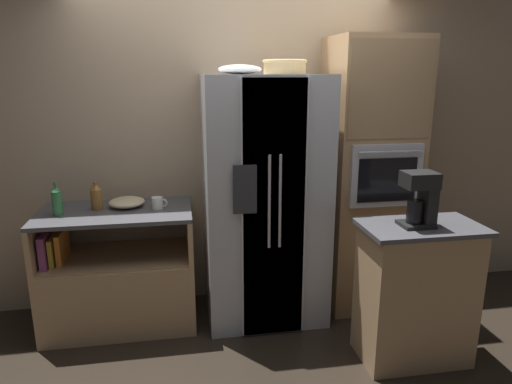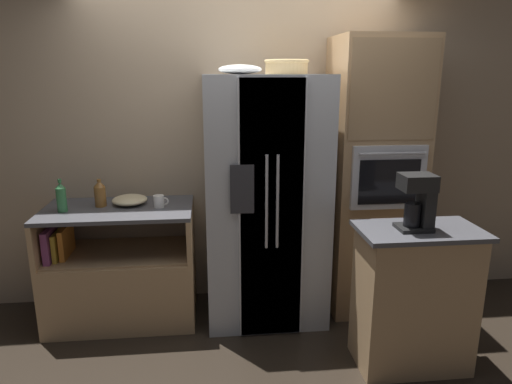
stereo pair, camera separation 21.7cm
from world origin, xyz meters
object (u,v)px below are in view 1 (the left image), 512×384
fruit_bowl (240,69)px  bottle_tall (57,201)px  wall_oven (369,176)px  wicker_basket (285,66)px  mixing_bowl (127,202)px  refrigerator (264,201)px  mug (158,203)px  bottle_short (96,196)px  coffee_maker (422,196)px

fruit_bowl → bottle_tall: size_ratio=1.25×
wall_oven → wicker_basket: size_ratio=6.60×
bottle_tall → mixing_bowl: 0.49m
refrigerator → wall_oven: 0.89m
refrigerator → wicker_basket: bearing=25.0°
wicker_basket → mug: size_ratio=2.87×
wicker_basket → bottle_short: 1.71m
refrigerator → fruit_bowl: (-0.19, -0.05, 0.98)m
mixing_bowl → coffee_maker: bearing=-25.9°
fruit_bowl → mixing_bowl: size_ratio=1.15×
wicker_basket → mug: bearing=-176.8°
wicker_basket → coffee_maker: wicker_basket is taller
fruit_bowl → coffee_maker: (1.05, -0.74, -0.78)m
bottle_short → refrigerator: bearing=-4.4°
fruit_bowl → mixing_bowl: 1.32m
wicker_basket → mixing_bowl: wicker_basket is taller
refrigerator → mixing_bowl: size_ratio=7.06×
wicker_basket → bottle_short: size_ratio=1.54×
bottle_tall → mug: bottle_tall is taller
refrigerator → wall_oven: bearing=4.2°
bottle_tall → bottle_short: bearing=23.9°
refrigerator → fruit_bowl: 1.00m
mug → wall_oven: bearing=1.4°
wicker_basket → bottle_tall: size_ratio=1.34×
wicker_basket → fruit_bowl: size_ratio=1.07×
refrigerator → coffee_maker: 1.19m
refrigerator → fruit_bowl: bearing=-164.3°
refrigerator → bottle_tall: bearing=-179.5°
mug → mixing_bowl: (-0.24, 0.11, -0.01)m
coffee_maker → wall_oven: bearing=88.7°
refrigerator → coffee_maker: (0.86, -0.79, 0.21)m
wicker_basket → coffee_maker: 1.37m
fruit_bowl → coffee_maker: bearing=-35.3°
wicker_basket → fruit_bowl: 0.38m
mixing_bowl → bottle_short: bearing=-171.1°
wicker_basket → bottle_short: wicker_basket is taller
bottle_short → coffee_maker: coffee_maker is taller
fruit_bowl → bottle_tall: 1.60m
wall_oven → bottle_short: (-2.14, 0.03, -0.08)m
wall_oven → fruit_bowl: bearing=-173.7°
mug → bottle_tall: bearing=-177.1°
bottle_short → mixing_bowl: bottle_short is taller
bottle_tall → mixing_bowl: bearing=17.3°
wall_oven → bottle_short: 2.14m
bottle_tall → mixing_bowl: (0.46, 0.14, -0.07)m
mixing_bowl → bottle_tall: bearing=-162.7°
bottle_short → fruit_bowl: bearing=-8.0°
fruit_bowl → mug: size_ratio=2.69×
refrigerator → wicker_basket: size_ratio=5.75×
bottle_tall → coffee_maker: 2.50m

